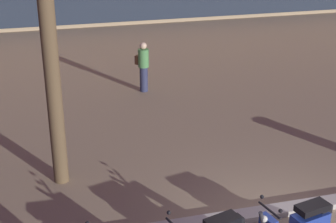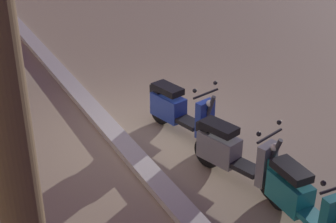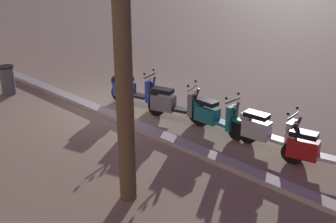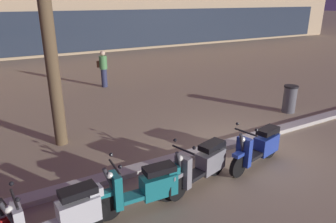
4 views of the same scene
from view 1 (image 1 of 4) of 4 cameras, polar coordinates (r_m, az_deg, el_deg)
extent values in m
cube|color=#BCB7AD|center=(10.54, 11.83, -10.79)|extent=(60.00, 0.36, 0.12)
sphere|color=black|center=(8.19, -8.98, -12.18)|extent=(0.07, 0.07, 0.07)
cube|color=black|center=(8.79, 6.07, -12.05)|extent=(0.66, 0.45, 0.12)
cube|color=black|center=(9.00, 7.50, -12.02)|extent=(0.29, 0.26, 0.16)
sphere|color=black|center=(8.34, 0.09, -11.19)|extent=(0.07, 0.07, 0.07)
cube|color=black|center=(9.47, 15.76, -10.23)|extent=(0.65, 0.43, 0.12)
cylinder|color=black|center=(8.77, 11.23, -10.72)|extent=(0.16, 0.55, 0.04)
sphere|color=white|center=(8.80, 10.64, -11.67)|extent=(0.12, 0.12, 0.12)
cube|color=black|center=(9.70, 16.93, -10.24)|extent=(0.28, 0.25, 0.16)
sphere|color=black|center=(8.57, 12.40, -10.75)|extent=(0.07, 0.07, 0.07)
sphere|color=black|center=(8.87, 10.42, -9.31)|extent=(0.07, 0.07, 0.07)
cylinder|color=brown|center=(10.54, -13.02, 6.83)|extent=(0.33, 0.33, 6.03)
cylinder|color=#2D3351|center=(16.52, -2.71, 3.63)|extent=(0.26, 0.26, 0.82)
cylinder|color=#4C8C4C|center=(16.30, -2.76, 5.95)|extent=(0.34, 0.34, 0.58)
sphere|color=beige|center=(16.19, -2.78, 7.31)|extent=(0.22, 0.22, 0.22)
cube|color=brown|center=(16.44, -3.41, 5.76)|extent=(0.20, 0.20, 0.28)
camera|label=2|loc=(11.09, -31.09, 13.19)|focal=53.94mm
camera|label=3|loc=(16.02, -36.51, 15.19)|focal=47.08mm
camera|label=4|loc=(3.01, -34.81, -25.24)|focal=33.62mm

